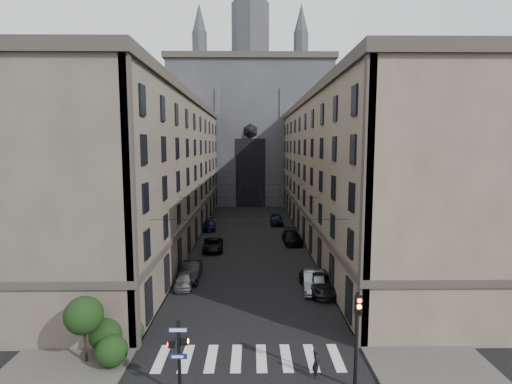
{
  "coord_description": "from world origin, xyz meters",
  "views": [
    {
      "loc": [
        0.16,
        -17.57,
        12.7
      ],
      "look_at": [
        0.53,
        13.41,
        9.04
      ],
      "focal_mm": 28.0,
      "sensor_mm": 36.0,
      "label": 1
    }
  ],
  "objects_px": {
    "pedestrian_signal_left": "(179,352)",
    "car_right_midfar": "(292,237)",
    "traffic_light_right": "(357,329)",
    "car_left_far": "(209,225)",
    "car_right_midnear": "(321,282)",
    "car_left_near": "(184,280)",
    "car_right_near": "(314,281)",
    "car_left_midnear": "(191,271)",
    "car_left_midfar": "(213,245)",
    "gothic_tower": "(250,123)",
    "car_right_far": "(276,219)",
    "pedestrian": "(316,363)"
  },
  "relations": [
    {
      "from": "gothic_tower",
      "to": "car_right_midnear",
      "type": "bearing_deg",
      "value": -84.01
    },
    {
      "from": "car_left_far",
      "to": "pedestrian",
      "type": "xyz_separation_m",
      "value": [
        9.89,
        -38.66,
        0.13
      ]
    },
    {
      "from": "car_left_midnear",
      "to": "car_right_far",
      "type": "distance_m",
      "value": 28.06
    },
    {
      "from": "car_left_near",
      "to": "gothic_tower",
      "type": "bearing_deg",
      "value": 81.17
    },
    {
      "from": "car_left_near",
      "to": "car_right_midfar",
      "type": "distance_m",
      "value": 19.61
    },
    {
      "from": "gothic_tower",
      "to": "car_right_far",
      "type": "bearing_deg",
      "value": -81.88
    },
    {
      "from": "gothic_tower",
      "to": "car_right_midfar",
      "type": "xyz_separation_m",
      "value": [
        5.42,
        -41.89,
        -17.0
      ]
    },
    {
      "from": "car_left_near",
      "to": "car_left_midnear",
      "type": "distance_m",
      "value": 2.21
    },
    {
      "from": "car_left_near",
      "to": "car_left_midnear",
      "type": "xyz_separation_m",
      "value": [
        0.28,
        2.19,
        0.16
      ]
    },
    {
      "from": "car_left_midnear",
      "to": "car_right_near",
      "type": "bearing_deg",
      "value": -15.75
    },
    {
      "from": "gothic_tower",
      "to": "car_right_far",
      "type": "height_order",
      "value": "gothic_tower"
    },
    {
      "from": "car_left_near",
      "to": "car_right_near",
      "type": "distance_m",
      "value": 11.51
    },
    {
      "from": "traffic_light_right",
      "to": "car_left_far",
      "type": "height_order",
      "value": "traffic_light_right"
    },
    {
      "from": "gothic_tower",
      "to": "traffic_light_right",
      "type": "relative_size",
      "value": 11.15
    },
    {
      "from": "car_left_far",
      "to": "car_right_midnear",
      "type": "height_order",
      "value": "car_right_midnear"
    },
    {
      "from": "car_left_midnear",
      "to": "pedestrian_signal_left",
      "type": "bearing_deg",
      "value": -84.03
    },
    {
      "from": "traffic_light_right",
      "to": "car_right_midfar",
      "type": "bearing_deg",
      "value": 90.33
    },
    {
      "from": "car_right_near",
      "to": "car_left_midnear",
      "type": "bearing_deg",
      "value": 170.3
    },
    {
      "from": "car_left_near",
      "to": "car_left_midfar",
      "type": "bearing_deg",
      "value": 80.62
    },
    {
      "from": "traffic_light_right",
      "to": "car_right_midfar",
      "type": "distance_m",
      "value": 31.24
    },
    {
      "from": "gothic_tower",
      "to": "pedestrian",
      "type": "distance_m",
      "value": 74.03
    },
    {
      "from": "car_left_near",
      "to": "car_right_midnear",
      "type": "relative_size",
      "value": 0.65
    },
    {
      "from": "car_left_midnear",
      "to": "car_right_far",
      "type": "relative_size",
      "value": 1.02
    },
    {
      "from": "car_right_midfar",
      "to": "pedestrian_signal_left",
      "type": "bearing_deg",
      "value": -108.11
    },
    {
      "from": "pedestrian_signal_left",
      "to": "car_right_near",
      "type": "xyz_separation_m",
      "value": [
        9.13,
        14.7,
        -1.5
      ]
    },
    {
      "from": "pedestrian_signal_left",
      "to": "car_left_near",
      "type": "relative_size",
      "value": 1.05
    },
    {
      "from": "car_right_near",
      "to": "car_right_far",
      "type": "relative_size",
      "value": 1.03
    },
    {
      "from": "pedestrian_signal_left",
      "to": "gothic_tower",
      "type": "bearing_deg",
      "value": 87.26
    },
    {
      "from": "gothic_tower",
      "to": "car_right_far",
      "type": "xyz_separation_m",
      "value": [
        4.2,
        -29.44,
        -16.97
      ]
    },
    {
      "from": "traffic_light_right",
      "to": "car_right_midfar",
      "type": "height_order",
      "value": "traffic_light_right"
    },
    {
      "from": "gothic_tower",
      "to": "pedestrian_signal_left",
      "type": "xyz_separation_m",
      "value": [
        -3.51,
        -73.46,
        -15.48
      ]
    },
    {
      "from": "pedestrian",
      "to": "car_right_midnear",
      "type": "bearing_deg",
      "value": -15.81
    },
    {
      "from": "car_left_near",
      "to": "car_left_midfar",
      "type": "relative_size",
      "value": 0.75
    },
    {
      "from": "gothic_tower",
      "to": "car_left_far",
      "type": "relative_size",
      "value": 12.09
    },
    {
      "from": "car_left_near",
      "to": "car_left_midnear",
      "type": "relative_size",
      "value": 0.77
    },
    {
      "from": "car_left_far",
      "to": "car_right_midnear",
      "type": "relative_size",
      "value": 0.82
    },
    {
      "from": "car_right_far",
      "to": "car_left_far",
      "type": "bearing_deg",
      "value": -158.71
    },
    {
      "from": "pedestrian",
      "to": "car_left_far",
      "type": "bearing_deg",
      "value": 9.56
    },
    {
      "from": "traffic_light_right",
      "to": "car_left_near",
      "type": "bearing_deg",
      "value": 127.18
    },
    {
      "from": "pedestrian_signal_left",
      "to": "car_right_midfar",
      "type": "distance_m",
      "value": 32.84
    },
    {
      "from": "traffic_light_right",
      "to": "car_left_midnear",
      "type": "height_order",
      "value": "traffic_light_right"
    },
    {
      "from": "pedestrian_signal_left",
      "to": "car_left_far",
      "type": "xyz_separation_m",
      "value": [
        -2.69,
        40.16,
        -1.63
      ]
    },
    {
      "from": "car_left_far",
      "to": "car_right_near",
      "type": "xyz_separation_m",
      "value": [
        11.82,
        -25.46,
        0.12
      ]
    },
    {
      "from": "pedestrian_signal_left",
      "to": "car_right_near",
      "type": "relative_size",
      "value": 0.8
    },
    {
      "from": "gothic_tower",
      "to": "car_left_near",
      "type": "distance_m",
      "value": 60.7
    },
    {
      "from": "car_left_near",
      "to": "car_right_near",
      "type": "height_order",
      "value": "car_right_near"
    },
    {
      "from": "car_left_midnear",
      "to": "car_right_far",
      "type": "bearing_deg",
      "value": 68.95
    },
    {
      "from": "car_left_near",
      "to": "car_right_midfar",
      "type": "xyz_separation_m",
      "value": [
        11.28,
        16.04,
        0.15
      ]
    },
    {
      "from": "pedestrian",
      "to": "pedestrian_signal_left",
      "type": "bearing_deg",
      "value": 96.96
    },
    {
      "from": "car_left_midnear",
      "to": "car_right_near",
      "type": "xyz_separation_m",
      "value": [
        11.19,
        -3.02,
        0.01
      ]
    }
  ]
}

